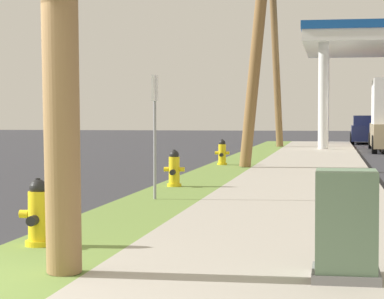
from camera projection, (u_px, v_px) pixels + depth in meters
fire_hydrant_nearest at (38, 216)px, 8.86m from camera, size 0.42×0.38×0.74m
fire_hydrant_second at (174, 170)px, 16.35m from camera, size 0.42×0.38×0.74m
fire_hydrant_third at (222, 154)px, 23.62m from camera, size 0.42×0.37×0.74m
utility_pole_background at (275, 49)px, 37.61m from camera, size 1.38×0.57×8.87m
utility_cabinet at (346, 229)px, 7.08m from camera, size 0.59×0.70×0.95m
street_sign_post at (155, 111)px, 13.81m from camera, size 0.05×0.36×2.12m
car_navy_by_near_pump at (368, 131)px, 45.43m from camera, size 2.01×4.53×1.57m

